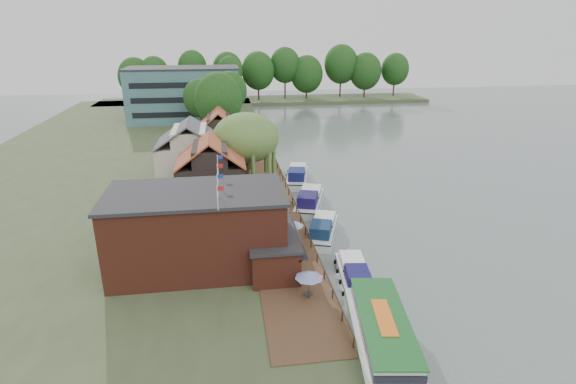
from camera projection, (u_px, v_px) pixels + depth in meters
name	position (u px, v px, depth m)	size (l,w,h in m)	color
ground	(365.00, 258.00, 44.48)	(260.00, 260.00, 0.00)	#4F5B58
land_bank	(122.00, 166.00, 72.81)	(50.00, 140.00, 1.00)	#384728
quay_deck	(274.00, 214.00, 52.34)	(6.00, 50.00, 0.10)	#47301E
quay_rail	(296.00, 208.00, 53.02)	(0.20, 49.00, 1.00)	black
pub	(220.00, 228.00, 40.07)	(20.00, 11.00, 7.30)	maroon
hotel_block	(184.00, 94.00, 104.17)	(25.40, 12.40, 12.30)	#38666B
cottage_a	(211.00, 172.00, 53.68)	(8.60, 7.60, 8.50)	black
cottage_b	(191.00, 152.00, 62.58)	(9.60, 8.60, 8.50)	beige
cottage_c	(219.00, 137.00, 71.49)	(7.60, 7.60, 8.50)	black
willow	(246.00, 153.00, 58.61)	(8.60, 8.60, 10.43)	#476B2D
umbrella_0	(309.00, 285.00, 35.63)	(2.28, 2.28, 2.38)	navy
umbrella_1	(294.00, 258.00, 39.80)	(2.11, 2.11, 2.38)	navy
umbrella_2	(284.00, 250.00, 41.29)	(2.13, 2.13, 2.38)	navy
umbrella_3	(292.00, 231.00, 45.01)	(2.29, 2.29, 2.38)	#1C479C
umbrella_4	(281.00, 223.00, 46.94)	(2.32, 2.32, 2.38)	navy
umbrella_5	(280.00, 212.00, 49.80)	(2.13, 2.13, 2.38)	navy
cruiser_0	(354.00, 272.00, 39.96)	(2.88, 8.94, 2.13)	white
cruiser_1	(323.00, 227.00, 48.79)	(3.04, 9.42, 2.26)	silver
cruiser_2	(309.00, 198.00, 56.75)	(3.31, 10.22, 2.49)	silver
cruiser_3	(297.00, 174.00, 66.30)	(3.31, 10.23, 2.49)	silver
tour_boat	(385.00, 342.00, 30.30)	(3.96, 14.06, 3.07)	silver
swan	(395.00, 353.00, 31.19)	(0.44, 0.44, 0.44)	white
bank_tree_0	(219.00, 111.00, 79.36)	(8.30, 8.30, 13.53)	#143811
bank_tree_1	(231.00, 106.00, 85.22)	(6.35, 6.35, 13.13)	#143811
bank_tree_2	(201.00, 104.00, 94.43)	(7.06, 7.06, 10.90)	#143811
bank_tree_3	(222.00, 91.00, 112.55)	(7.16, 7.16, 11.38)	#143811
bank_tree_4	(209.00, 88.00, 120.81)	(6.82, 6.82, 11.10)	#143811
bank_tree_5	(230.00, 81.00, 126.09)	(7.19, 7.19, 13.44)	#143811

